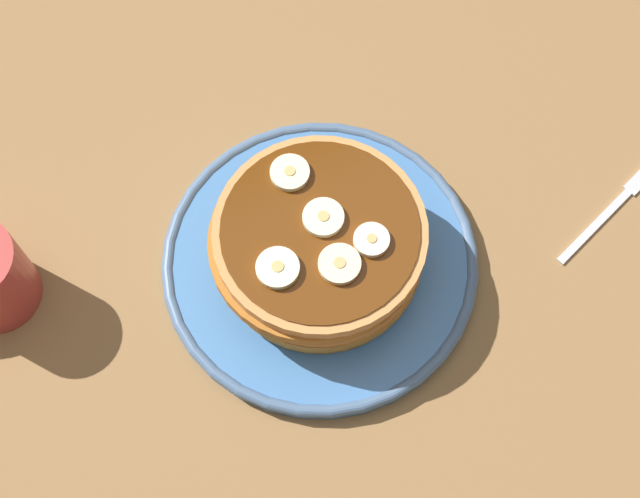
% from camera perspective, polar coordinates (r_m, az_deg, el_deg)
% --- Properties ---
extents(ground_plane, '(1.40, 1.40, 0.03)m').
position_cam_1_polar(ground_plane, '(0.80, 0.00, -1.46)').
color(ground_plane, olive).
extents(plate, '(0.27, 0.27, 0.02)m').
position_cam_1_polar(plate, '(0.78, 0.00, -0.81)').
color(plate, '#3F72B2').
rests_on(plate, ground_plane).
extents(pancake_stack, '(0.18, 0.18, 0.06)m').
position_cam_1_polar(pancake_stack, '(0.75, -0.16, 0.29)').
color(pancake_stack, '#C18135').
rests_on(pancake_stack, plate).
extents(banana_slice_0, '(0.03, 0.03, 0.01)m').
position_cam_1_polar(banana_slice_0, '(0.72, 0.20, 1.94)').
color(banana_slice_0, '#EDEABD').
rests_on(banana_slice_0, pancake_stack).
extents(banana_slice_1, '(0.03, 0.03, 0.01)m').
position_cam_1_polar(banana_slice_1, '(0.74, -1.54, 4.85)').
color(banana_slice_1, '#F4EBB9').
rests_on(banana_slice_1, pancake_stack).
extents(banana_slice_2, '(0.03, 0.03, 0.01)m').
position_cam_1_polar(banana_slice_2, '(0.70, -2.62, -1.19)').
color(banana_slice_2, '#F7F1C1').
rests_on(banana_slice_2, pancake_stack).
extents(banana_slice_3, '(0.03, 0.03, 0.01)m').
position_cam_1_polar(banana_slice_3, '(0.70, 0.89, -1.10)').
color(banana_slice_3, '#FCE6B6').
rests_on(banana_slice_3, pancake_stack).
extents(banana_slice_4, '(0.03, 0.03, 0.01)m').
position_cam_1_polar(banana_slice_4, '(0.71, 3.19, 0.54)').
color(banana_slice_4, '#FEE8C6').
rests_on(banana_slice_4, pancake_stack).
extents(fork, '(0.13, 0.05, 0.01)m').
position_cam_1_polar(fork, '(0.85, 17.66, 2.51)').
color(fork, silver).
rests_on(fork, ground_plane).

